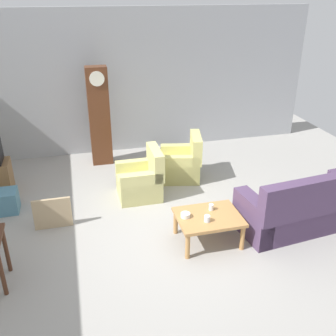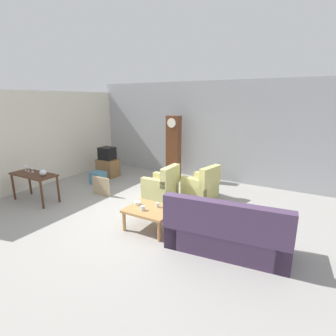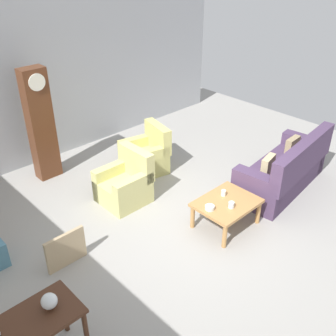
{
  "view_description": "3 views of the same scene",
  "coord_description": "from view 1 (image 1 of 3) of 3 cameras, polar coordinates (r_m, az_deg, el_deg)",
  "views": [
    {
      "loc": [
        -1.4,
        -5.1,
        3.57
      ],
      "look_at": [
        -0.01,
        0.34,
        0.92
      ],
      "focal_mm": 41.26,
      "sensor_mm": 36.0,
      "label": 1
    },
    {
      "loc": [
        3.2,
        -4.58,
        2.63
      ],
      "look_at": [
        0.12,
        0.79,
        0.99
      ],
      "focal_mm": 27.81,
      "sensor_mm": 36.0,
      "label": 2
    },
    {
      "loc": [
        -3.7,
        -3.47,
        3.97
      ],
      "look_at": [
        -0.18,
        0.23,
        1.0
      ],
      "focal_mm": 41.9,
      "sensor_mm": 36.0,
      "label": 3
    }
  ],
  "objects": [
    {
      "name": "couch_floral",
      "position": [
        6.59,
        19.57,
        -5.61
      ],
      "size": [
        2.18,
        1.1,
        1.04
      ],
      "color": "#4C3856",
      "rests_on": "ground_plane"
    },
    {
      "name": "armchair_olive_near",
      "position": [
        7.16,
        -3.95,
        -1.93
      ],
      "size": [
        0.79,
        0.76,
        0.92
      ],
      "color": "#CCC67A",
      "rests_on": "ground_plane"
    },
    {
      "name": "coffee_table_wood",
      "position": [
        5.9,
        6.0,
        -7.56
      ],
      "size": [
        0.96,
        0.76,
        0.45
      ],
      "color": "#B27F47",
      "rests_on": "ground_plane"
    },
    {
      "name": "ground_plane",
      "position": [
        6.38,
        0.82,
        -8.78
      ],
      "size": [
        10.4,
        10.4,
        0.0
      ],
      "primitive_type": "plane",
      "color": "#999691"
    },
    {
      "name": "bowl_white_stacked",
      "position": [
        5.79,
        2.59,
        -6.97
      ],
      "size": [
        0.14,
        0.14,
        0.07
      ],
      "primitive_type": "cylinder",
      "color": "white",
      "rests_on": "coffee_table_wood"
    },
    {
      "name": "grandfather_clock",
      "position": [
        8.38,
        -10.11,
        7.48
      ],
      "size": [
        0.44,
        0.3,
        2.12
      ],
      "color": "#562D19",
      "rests_on": "ground_plane"
    },
    {
      "name": "garage_door_wall",
      "position": [
        9.03,
        -5.23,
        12.56
      ],
      "size": [
        8.4,
        0.16,
        3.2
      ],
      "primitive_type": "cube",
      "color": "#9EA0A5",
      "rests_on": "ground_plane"
    },
    {
      "name": "storage_box_blue",
      "position": [
        7.27,
        -22.88,
        -4.58
      ],
      "size": [
        0.42,
        0.4,
        0.39
      ],
      "primitive_type": "cube",
      "color": "teal",
      "rests_on": "ground_plane"
    },
    {
      "name": "armchair_olive_far",
      "position": [
        7.83,
        2.1,
        0.61
      ],
      "size": [
        0.94,
        0.92,
        0.92
      ],
      "color": "#CAC470",
      "rests_on": "ground_plane"
    },
    {
      "name": "cup_blue_rimmed",
      "position": [
        5.7,
        5.8,
        -7.45
      ],
      "size": [
        0.09,
        0.09,
        0.1
      ],
      "primitive_type": "cylinder",
      "color": "silver",
      "rests_on": "coffee_table_wood"
    },
    {
      "name": "cup_white_porcelain",
      "position": [
        5.99,
        6.39,
        -5.77
      ],
      "size": [
        0.07,
        0.07,
        0.1
      ],
      "primitive_type": "cylinder",
      "color": "white",
      "rests_on": "coffee_table_wood"
    },
    {
      "name": "framed_picture_leaning",
      "position": [
        6.52,
        -16.68,
        -6.44
      ],
      "size": [
        0.6,
        0.05,
        0.53
      ],
      "primitive_type": "cube",
      "color": "tan",
      "rests_on": "ground_plane"
    }
  ]
}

